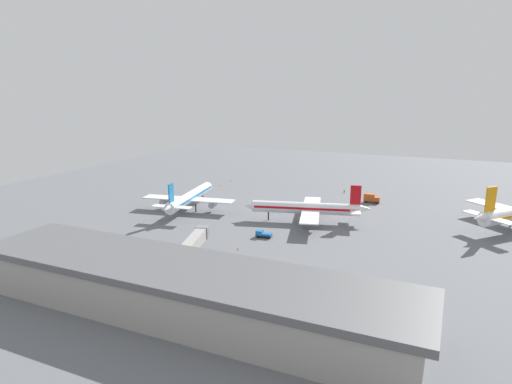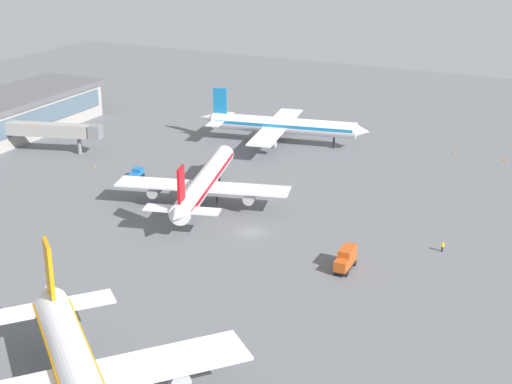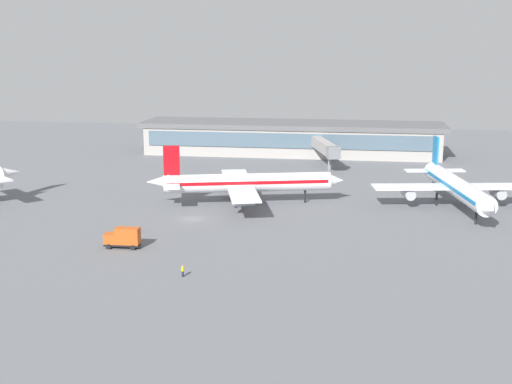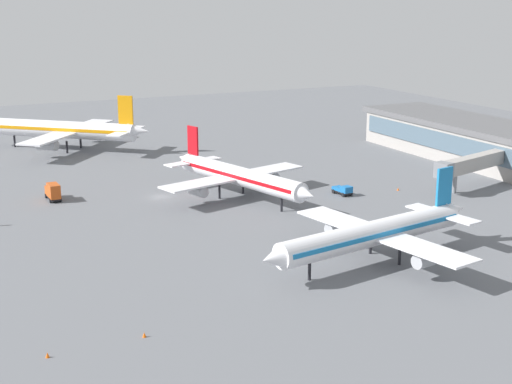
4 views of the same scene
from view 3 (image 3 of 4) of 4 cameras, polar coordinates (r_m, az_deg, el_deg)
ground at (r=125.20m, az=-5.32°, el=-2.28°), size 288.00×288.00×0.00m
terminal_building at (r=198.14m, az=3.04°, el=4.58°), size 87.36×19.15×9.21m
airplane_at_gate at (r=135.21m, az=-0.89°, el=0.79°), size 39.19×32.01×12.12m
airplane_distant at (r=137.45m, az=16.48°, el=0.48°), size 32.31×39.84×12.17m
pushback_tractor at (r=153.90m, az=2.72°, el=0.91°), size 4.56×2.55×1.90m
catering_truck at (r=108.88m, az=-11.10°, el=-3.79°), size 5.65×2.32×3.30m
ground_crew_worker at (r=94.71m, az=-6.20°, el=-6.64°), size 0.53×0.53×1.67m
jet_bridge at (r=177.85m, az=5.84°, el=3.78°), size 8.89×22.16×6.74m
safety_cone_far_side at (r=165.31m, az=3.82°, el=1.46°), size 0.44×0.44×0.60m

